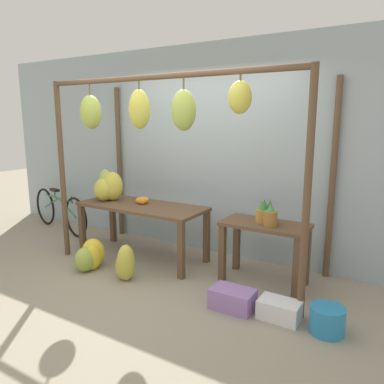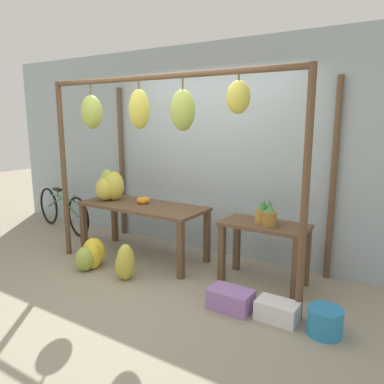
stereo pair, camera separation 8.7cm
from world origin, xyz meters
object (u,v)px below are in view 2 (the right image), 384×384
object	(u,v)px
banana_pile_on_table	(109,187)
fruit_crate_purple	(277,311)
parked_bicycle	(63,210)
orange_pile	(143,201)
blue_bucket	(325,321)
fruit_crate_white	(231,299)
pineapple_cluster	(266,215)
banana_pile_ground_left	(91,255)
banana_pile_ground_right	(125,263)

from	to	relation	value
banana_pile_on_table	fruit_crate_purple	xyz separation A→B (m)	(2.63, -0.55, -0.81)
banana_pile_on_table	parked_bicycle	size ratio (longest dim) A/B	0.27
orange_pile	blue_bucket	world-z (taller)	orange_pile
fruit_crate_white	pineapple_cluster	bearing A→B (deg)	85.38
orange_pile	blue_bucket	bearing A→B (deg)	-14.04
orange_pile	blue_bucket	size ratio (longest dim) A/B	0.64
banana_pile_ground_left	banana_pile_ground_right	xyz separation A→B (m)	(0.59, -0.02, 0.03)
orange_pile	pineapple_cluster	size ratio (longest dim) A/B	0.70
orange_pile	parked_bicycle	world-z (taller)	orange_pile
banana_pile_on_table	orange_pile	distance (m)	0.55
orange_pile	pineapple_cluster	distance (m)	1.71
banana_pile_on_table	fruit_crate_white	size ratio (longest dim) A/B	1.06
banana_pile_on_table	blue_bucket	size ratio (longest dim) A/B	1.49
fruit_crate_white	parked_bicycle	bearing A→B (deg)	166.10
banana_pile_ground_left	blue_bucket	world-z (taller)	banana_pile_ground_left
orange_pile	banana_pile_ground_left	world-z (taller)	orange_pile
banana_pile_ground_left	banana_pile_ground_right	world-z (taller)	banana_pile_ground_right
pineapple_cluster	banana_pile_on_table	bearing A→B (deg)	-177.16
orange_pile	parked_bicycle	distance (m)	1.97
parked_bicycle	orange_pile	bearing A→B (deg)	-6.13
orange_pile	banana_pile_ground_right	bearing A→B (deg)	-66.63
banana_pile_on_table	banana_pile_ground_right	distance (m)	1.27
banana_pile_ground_right	banana_pile_on_table	bearing A→B (deg)	142.70
pineapple_cluster	banana_pile_ground_left	bearing A→B (deg)	-159.87
fruit_crate_white	blue_bucket	world-z (taller)	blue_bucket
orange_pile	banana_pile_on_table	bearing A→B (deg)	-171.67
pineapple_cluster	banana_pile_ground_left	size ratio (longest dim) A/B	0.57
orange_pile	parked_bicycle	xyz separation A→B (m)	(-1.91, 0.21, -0.43)
pineapple_cluster	banana_pile_ground_right	distance (m)	1.70
banana_pile_ground_left	banana_pile_ground_right	distance (m)	0.59
banana_pile_on_table	fruit_crate_white	xyz separation A→B (m)	(2.18, -0.60, -0.80)
banana_pile_on_table	orange_pile	world-z (taller)	banana_pile_on_table
banana_pile_on_table	pineapple_cluster	distance (m)	2.24
pineapple_cluster	banana_pile_ground_right	size ratio (longest dim) A/B	0.64
banana_pile_ground_left	fruit_crate_purple	distance (m)	2.39
banana_pile_ground_left	blue_bucket	distance (m)	2.81
fruit_crate_white	fruit_crate_purple	bearing A→B (deg)	6.15
pineapple_cluster	banana_pile_ground_right	world-z (taller)	pineapple_cluster
banana_pile_on_table	blue_bucket	distance (m)	3.21
banana_pile_on_table	fruit_crate_white	world-z (taller)	banana_pile_on_table
fruit_crate_white	parked_bicycle	size ratio (longest dim) A/B	0.25
banana_pile_ground_right	pineapple_cluster	bearing A→B (deg)	28.23
fruit_crate_white	blue_bucket	bearing A→B (deg)	2.80
parked_bicycle	fruit_crate_purple	world-z (taller)	parked_bicycle
parked_bicycle	fruit_crate_purple	distance (m)	4.11
orange_pile	banana_pile_ground_left	distance (m)	0.96
banana_pile_ground_left	blue_bucket	xyz separation A→B (m)	(2.81, 0.06, -0.04)
orange_pile	banana_pile_ground_right	size ratio (longest dim) A/B	0.45
banana_pile_ground_left	fruit_crate_white	world-z (taller)	banana_pile_ground_left
parked_bicycle	pineapple_cluster	bearing A→B (deg)	-2.72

